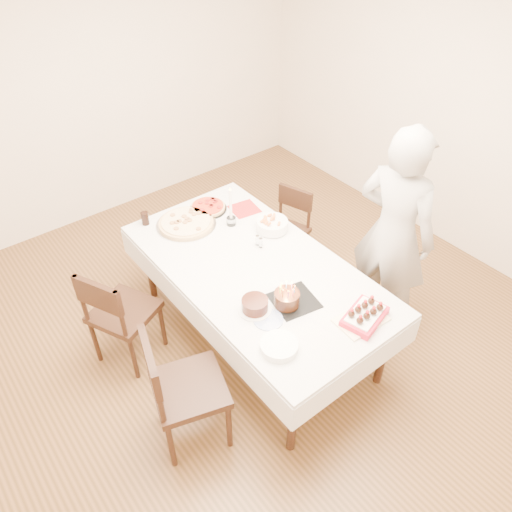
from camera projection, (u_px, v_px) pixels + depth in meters
floor at (265, 331)px, 4.21m from camera, size 5.00×5.00×0.00m
wall_back at (106, 86)px, 4.86m from camera, size 4.50×0.04×2.70m
wall_right at (464, 110)px, 4.42m from camera, size 0.04×5.00×2.70m
dining_table at (256, 302)px, 3.94m from camera, size 1.83×2.41×0.75m
chair_right_savory at (285, 233)px, 4.60m from camera, size 0.52×0.52×0.80m
chair_left_savory at (124, 312)px, 3.75m from camera, size 0.63×0.63×0.92m
chair_left_dessert at (189, 388)px, 3.20m from camera, size 0.62×0.62×0.97m
person at (394, 234)px, 3.78m from camera, size 0.53×0.71×1.78m
pizza_white at (186, 223)px, 4.09m from camera, size 0.65×0.65×0.04m
pizza_pepperoni at (208, 207)px, 4.27m from camera, size 0.32×0.32×0.04m
red_placemat at (244, 209)px, 4.29m from camera, size 0.26×0.26×0.01m
pasta_bowl at (272, 225)px, 4.03m from camera, size 0.28×0.28×0.08m
taper_candle at (231, 206)px, 4.00m from camera, size 0.09×0.09×0.36m
shaker_pair at (261, 243)px, 3.85m from camera, size 0.10×0.10×0.09m
cola_glass at (145, 218)px, 4.08m from camera, size 0.08×0.08×0.11m
layer_cake at (255, 305)px, 3.33m from camera, size 0.29×0.29×0.09m
cake_board at (294, 301)px, 3.43m from camera, size 0.34×0.34×0.01m
birthday_cake at (287, 295)px, 3.34m from camera, size 0.18×0.18×0.16m
strawberry_box at (365, 316)px, 3.27m from camera, size 0.36×0.29×0.08m
box_lid at (361, 320)px, 3.29m from camera, size 0.35×0.24×0.03m
plate_stack at (279, 346)px, 3.09m from camera, size 0.31×0.31×0.05m
china_plate at (268, 320)px, 3.29m from camera, size 0.26×0.26×0.01m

